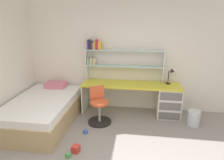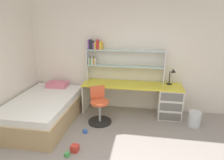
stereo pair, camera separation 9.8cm
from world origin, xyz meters
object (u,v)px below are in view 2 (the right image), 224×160
at_px(desk, 158,98).
at_px(desk_lamp, 173,74).
at_px(waste_bin, 194,119).
at_px(toy_block_green_2, 67,155).
at_px(toy_block_red_0, 75,148).
at_px(bookshelf_hutch, 114,57).
at_px(toy_block_blue_1, 85,131).
at_px(bed_platform, 44,110).
at_px(swivel_chair, 99,109).

relative_size(desk, desk_lamp, 6.00).
relative_size(waste_bin, toy_block_green_2, 4.41).
bearing_deg(desk, toy_block_red_0, -132.53).
bearing_deg(toy_block_green_2, bookshelf_hutch, 75.65).
distance_m(desk, bookshelf_hutch, 1.42).
relative_size(toy_block_red_0, toy_block_green_2, 1.64).
bearing_deg(toy_block_blue_1, bookshelf_hutch, 71.42).
xyz_separation_m(bed_platform, toy_block_red_0, (1.02, -0.91, -0.22)).
relative_size(desk, toy_block_blue_1, 31.55).
bearing_deg(toy_block_green_2, desk, 48.43).
bearing_deg(bed_platform, waste_bin, 5.63).
xyz_separation_m(desk, waste_bin, (0.75, -0.39, -0.26)).
relative_size(desk, waste_bin, 6.95).
bearing_deg(desk, waste_bin, -27.39).
bearing_deg(swivel_chair, desk_lamp, 21.62).
bearing_deg(waste_bin, bookshelf_hutch, 162.83).
xyz_separation_m(bookshelf_hutch, toy_block_green_2, (-0.50, -1.95, -1.30)).
distance_m(desk_lamp, toy_block_blue_1, 2.31).
bearing_deg(toy_block_green_2, desk_lamp, 45.14).
relative_size(toy_block_red_0, toy_block_blue_1, 1.69).
distance_m(desk_lamp, toy_block_green_2, 2.80).
bearing_deg(toy_block_blue_1, swivel_chair, 69.75).
xyz_separation_m(toy_block_red_0, toy_block_blue_1, (0.01, 0.58, -0.03)).
relative_size(bookshelf_hutch, toy_block_red_0, 14.85).
height_order(toy_block_blue_1, toy_block_green_2, toy_block_green_2).
distance_m(waste_bin, toy_block_green_2, 2.70).
xyz_separation_m(desk_lamp, swivel_chair, (-1.58, -0.63, -0.69)).
distance_m(desk, waste_bin, 0.88).
relative_size(desk_lamp, toy_block_red_0, 3.11).
xyz_separation_m(waste_bin, toy_block_red_0, (-2.24, -1.23, -0.10)).
relative_size(desk, toy_block_red_0, 18.64).
bearing_deg(desk, toy_block_blue_1, -145.03).
bearing_deg(desk_lamp, toy_block_red_0, -135.95).
bearing_deg(toy_block_green_2, waste_bin, 30.78).
distance_m(desk_lamp, bed_platform, 3.00).
height_order(desk, toy_block_green_2, desk).
relative_size(desk, bed_platform, 1.13).
bearing_deg(desk_lamp, bed_platform, -163.94).
relative_size(bookshelf_hutch, toy_block_blue_1, 25.14).
height_order(bookshelf_hutch, toy_block_red_0, bookshelf_hutch).
relative_size(bed_platform, toy_block_green_2, 27.03).
xyz_separation_m(toy_block_blue_1, toy_block_green_2, (-0.09, -0.74, 0.00)).
distance_m(desk_lamp, swivel_chair, 1.83).
relative_size(desk, swivel_chair, 2.89).
height_order(bed_platform, waste_bin, bed_platform).
relative_size(desk_lamp, bed_platform, 0.19).
distance_m(desk, desk_lamp, 0.65).
relative_size(desk_lamp, toy_block_blue_1, 5.26).
relative_size(bookshelf_hutch, toy_block_green_2, 24.40).
distance_m(desk, bed_platform, 2.61).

